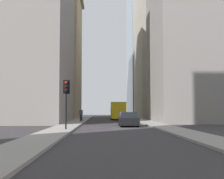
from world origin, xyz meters
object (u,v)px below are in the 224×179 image
object	(u,v)px
sedan_black	(128,120)
pedestrian	(81,114)
traffic_light_foreground	(66,93)
discarded_bottle	(73,126)
delivery_truck	(118,111)

from	to	relation	value
sedan_black	pedestrian	distance (m)	11.58
sedan_black	traffic_light_foreground	distance (m)	8.69
traffic_light_foreground	discarded_bottle	world-z (taller)	traffic_light_foreground
delivery_truck	pedestrian	size ratio (longest dim) A/B	3.78
sedan_black	traffic_light_foreground	size ratio (longest dim) A/B	1.12
delivery_truck	discarded_bottle	distance (m)	24.64
pedestrian	discarded_bottle	distance (m)	14.68
sedan_black	pedestrian	bearing A→B (deg)	27.64
traffic_light_foreground	pedestrian	size ratio (longest dim) A/B	2.25
discarded_bottle	traffic_light_foreground	bearing A→B (deg)	170.96
pedestrian	discarded_bottle	xyz separation A→B (m)	(-14.65, -0.30, -0.82)
delivery_truck	traffic_light_foreground	bearing A→B (deg)	168.34
sedan_black	delivery_truck	bearing A→B (deg)	-0.00
delivery_truck	sedan_black	size ratio (longest dim) A/B	1.50
traffic_light_foreground	discarded_bottle	size ratio (longest dim) A/B	14.26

